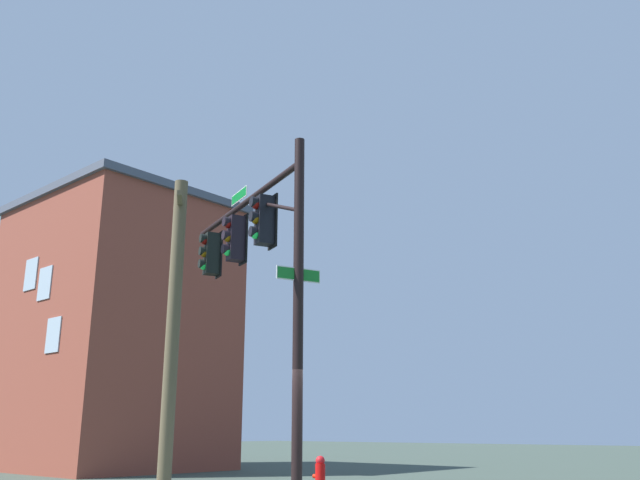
{
  "coord_description": "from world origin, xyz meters",
  "views": [
    {
      "loc": [
        -8.67,
        9.25,
        1.42
      ],
      "look_at": [
        -0.11,
        -0.5,
        5.08
      ],
      "focal_mm": 37.87,
      "sensor_mm": 36.0,
      "label": 1
    }
  ],
  "objects_px": {
    "signal_pole_assembly": "(252,256)",
    "fire_hydrant": "(320,474)",
    "brick_building": "(115,332)",
    "utility_pole": "(173,325)"
  },
  "relations": [
    {
      "from": "signal_pole_assembly",
      "to": "fire_hydrant",
      "type": "xyz_separation_m",
      "value": [
        0.39,
        -2.76,
        -4.78
      ]
    },
    {
      "from": "signal_pole_assembly",
      "to": "utility_pole",
      "type": "relative_size",
      "value": 0.97
    },
    {
      "from": "signal_pole_assembly",
      "to": "fire_hydrant",
      "type": "distance_m",
      "value": 5.53
    },
    {
      "from": "signal_pole_assembly",
      "to": "fire_hydrant",
      "type": "relative_size",
      "value": 8.59
    },
    {
      "from": "brick_building",
      "to": "utility_pole",
      "type": "bearing_deg",
      "value": 154.57
    },
    {
      "from": "signal_pole_assembly",
      "to": "brick_building",
      "type": "bearing_deg",
      "value": -19.64
    },
    {
      "from": "signal_pole_assembly",
      "to": "fire_hydrant",
      "type": "height_order",
      "value": "signal_pole_assembly"
    },
    {
      "from": "signal_pole_assembly",
      "to": "brick_building",
      "type": "relative_size",
      "value": 0.69
    },
    {
      "from": "signal_pole_assembly",
      "to": "brick_building",
      "type": "xyz_separation_m",
      "value": [
        12.66,
        -4.52,
        -0.05
      ]
    },
    {
      "from": "utility_pole",
      "to": "fire_hydrant",
      "type": "xyz_separation_m",
      "value": [
        -1.68,
        -3.28,
        -3.35
      ]
    }
  ]
}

